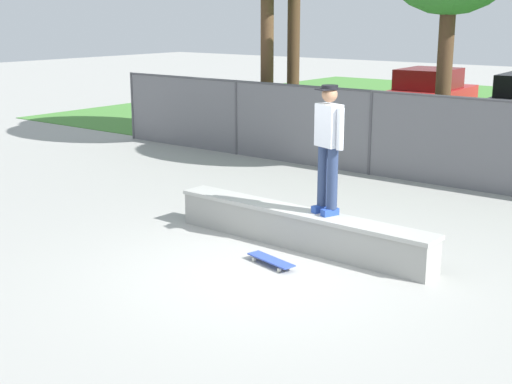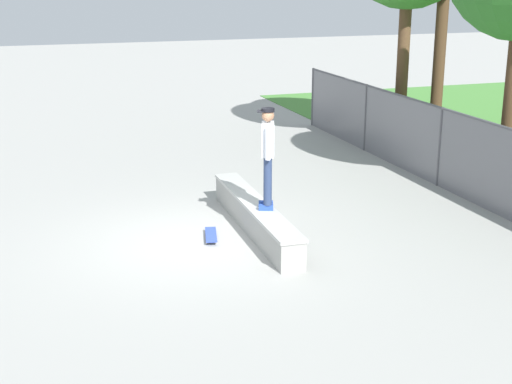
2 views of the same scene
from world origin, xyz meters
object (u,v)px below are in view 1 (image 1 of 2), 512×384
(concrete_ledge, at_px, (299,228))
(skateboard, at_px, (271,260))
(car_red, at_px, (429,94))
(skateboarder, at_px, (328,143))

(concrete_ledge, distance_m, skateboard, 0.94)
(concrete_ledge, bearing_deg, car_red, 106.87)
(skateboarder, height_order, car_red, skateboarder)
(car_red, bearing_deg, concrete_ledge, -73.13)
(concrete_ledge, height_order, skateboard, concrete_ledge)
(skateboarder, relative_size, car_red, 0.43)
(concrete_ledge, distance_m, skateboarder, 1.37)
(concrete_ledge, xyz_separation_m, car_red, (-3.98, 13.14, 0.56))
(concrete_ledge, xyz_separation_m, skateboarder, (0.41, 0.10, 1.31))
(skateboard, distance_m, car_red, 14.67)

